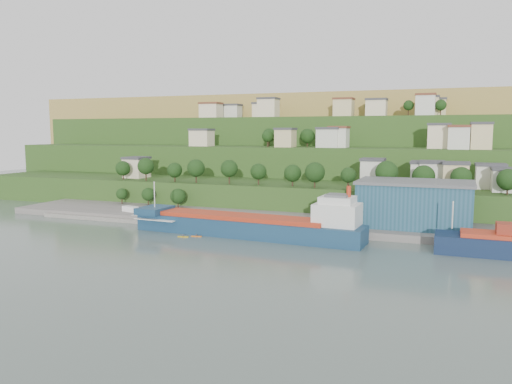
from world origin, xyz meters
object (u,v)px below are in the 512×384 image
at_px(cargo_ship_near, 253,227).
at_px(caravan, 130,210).
at_px(warehouse, 414,203).
at_px(kayak_orange, 196,236).

relative_size(cargo_ship_near, caravan, 11.72).
distance_m(cargo_ship_near, caravan, 50.74).
relative_size(warehouse, kayak_orange, 10.84).
relative_size(cargo_ship_near, kayak_orange, 22.60).
xyz_separation_m(warehouse, kayak_orange, (-54.92, -26.05, -8.22)).
bearing_deg(caravan, warehouse, 19.83).
bearing_deg(caravan, kayak_orange, -13.61).
height_order(cargo_ship_near, kayak_orange, cargo_ship_near).
xyz_separation_m(caravan, kayak_orange, (34.56, -19.21, -2.29)).
relative_size(cargo_ship_near, warehouse, 2.08).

